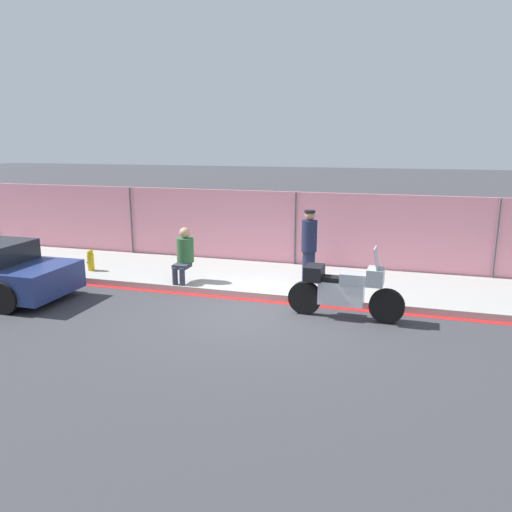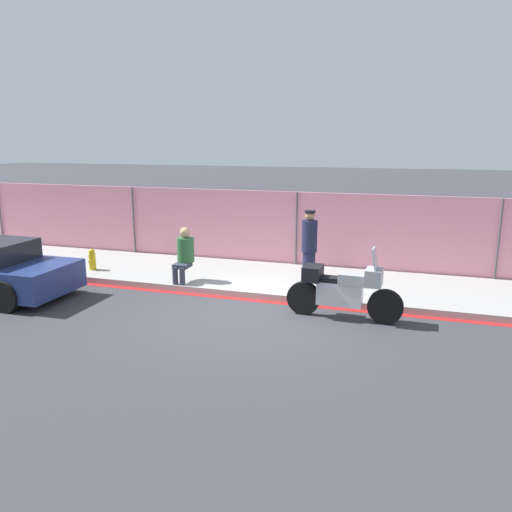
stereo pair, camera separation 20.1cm
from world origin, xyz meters
TOP-DOWN VIEW (x-y plane):
  - ground_plane at (0.00, 0.00)m, footprint 120.00×120.00m
  - sidewalk at (0.00, 2.38)m, footprint 38.17×2.98m
  - curb_paint_stripe at (0.00, 0.80)m, footprint 38.17×0.18m
  - storefront_fence at (-0.00, 3.96)m, footprint 36.27×0.17m
  - motorcycle at (1.81, 0.22)m, footprint 2.37×0.55m
  - officer_standing at (0.71, 2.18)m, footprint 0.38×0.38m
  - person_seated_on_curb at (-2.24, 1.37)m, footprint 0.42×0.70m
  - fire_hydrant at (-5.10, 1.61)m, footprint 0.18×0.23m

SIDE VIEW (x-z plane):
  - ground_plane at x=0.00m, z-range 0.00..0.00m
  - curb_paint_stripe at x=0.00m, z-range 0.00..0.01m
  - sidewalk at x=0.00m, z-range 0.00..0.15m
  - fire_hydrant at x=-5.10m, z-range 0.15..0.72m
  - motorcycle at x=1.81m, z-range -0.15..1.37m
  - person_seated_on_curb at x=-2.24m, z-range 0.22..1.55m
  - officer_standing at x=0.71m, z-range 0.17..1.95m
  - storefront_fence at x=0.00m, z-range 0.00..2.18m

